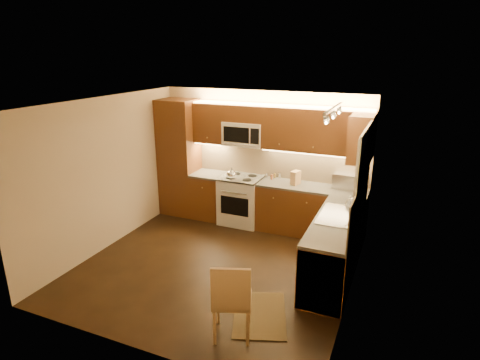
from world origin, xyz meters
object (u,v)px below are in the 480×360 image
at_px(stove, 241,200).
at_px(kettle, 231,173).
at_px(dining_chair, 232,298).
at_px(microwave, 244,134).
at_px(knife_block, 296,178).
at_px(sink, 339,211).
at_px(toaster_oven, 347,181).
at_px(soap_bottle, 350,201).

relative_size(stove, kettle, 4.29).
distance_m(stove, dining_chair, 3.25).
height_order(microwave, dining_chair, microwave).
bearing_deg(microwave, kettle, -114.45).
relative_size(kettle, knife_block, 0.87).
distance_m(stove, knife_block, 1.18).
relative_size(sink, dining_chair, 0.88).
relative_size(toaster_oven, soap_bottle, 2.48).
bearing_deg(knife_block, kettle, -152.62).
height_order(kettle, dining_chair, kettle).
distance_m(knife_block, dining_chair, 3.12).
height_order(stove, sink, sink).
distance_m(kettle, soap_bottle, 2.30).
relative_size(toaster_oven, dining_chair, 0.45).
xyz_separation_m(kettle, knife_block, (1.17, 0.19, -0.00)).
height_order(microwave, kettle, microwave).
bearing_deg(dining_chair, sink, 46.39).
xyz_separation_m(microwave, toaster_oven, (1.91, 0.06, -0.69)).
bearing_deg(kettle, toaster_oven, -10.92).
distance_m(kettle, dining_chair, 3.20).
xyz_separation_m(sink, kettle, (-2.13, 0.96, 0.05)).
bearing_deg(sink, toaster_oven, 93.83).
relative_size(knife_block, dining_chair, 0.25).
xyz_separation_m(toaster_oven, soap_bottle, (0.19, -0.89, -0.04)).
bearing_deg(soap_bottle, sink, -79.92).
height_order(stove, dining_chair, dining_chair).
bearing_deg(microwave, sink, -32.21).
distance_m(stove, soap_bottle, 2.27).
bearing_deg(microwave, toaster_oven, 1.73).
distance_m(sink, knife_block, 1.51).
bearing_deg(kettle, sink, -45.04).
height_order(soap_bottle, dining_chair, soap_bottle).
relative_size(stove, toaster_oven, 2.06).
bearing_deg(stove, toaster_oven, 5.76).
relative_size(stove, soap_bottle, 5.11).
distance_m(microwave, dining_chair, 3.59).
bearing_deg(kettle, knife_block, -11.25).
relative_size(toaster_oven, knife_block, 1.81).
bearing_deg(dining_chair, stove, 91.02).
xyz_separation_m(stove, kettle, (-0.13, -0.16, 0.57)).
distance_m(sink, dining_chair, 2.14).
xyz_separation_m(sink, knife_block, (-0.97, 1.16, 0.05)).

